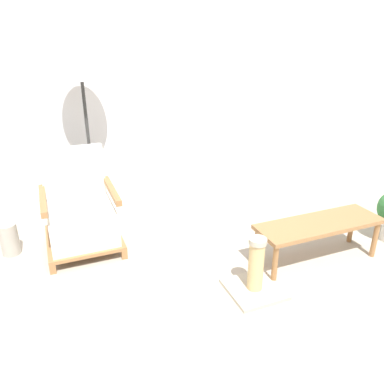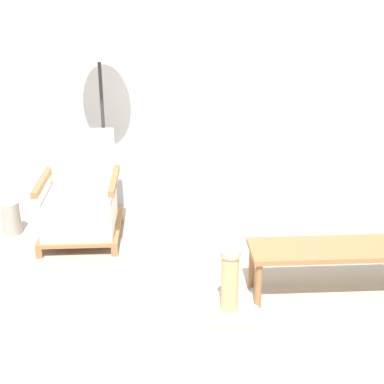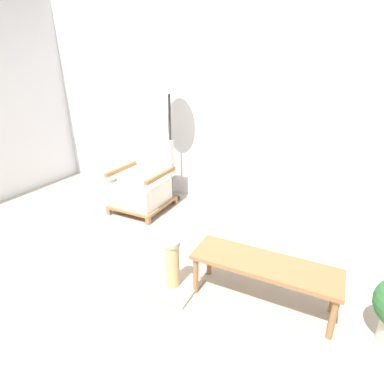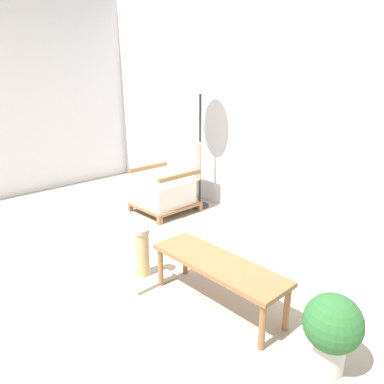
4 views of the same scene
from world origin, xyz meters
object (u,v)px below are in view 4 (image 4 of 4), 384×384
object	(u,v)px
floor_lamp	(200,85)
coffee_table	(218,267)
armchair	(167,187)
scratching_post	(143,262)
vase	(144,187)
potted_plant	(332,328)

from	to	relation	value
floor_lamp	coffee_table	distance (m)	2.45
armchair	coffee_table	bearing A→B (deg)	-29.07
armchair	scratching_post	distance (m)	1.61
coffee_table	vase	size ratio (longest dim) A/B	3.82
coffee_table	floor_lamp	bearing A→B (deg)	139.29
vase	scratching_post	bearing A→B (deg)	-36.54
armchair	floor_lamp	bearing A→B (deg)	65.27
armchair	vase	world-z (taller)	armchair
coffee_table	potted_plant	distance (m)	0.88
vase	scratching_post	xyz separation A→B (m)	(1.71, -1.27, -0.00)
floor_lamp	vase	xyz separation A→B (m)	(-0.79, -0.29, -1.37)
floor_lamp	scratching_post	distance (m)	2.27
floor_lamp	scratching_post	bearing A→B (deg)	-59.56
coffee_table	potted_plant	bearing A→B (deg)	0.31
potted_plant	floor_lamp	bearing A→B (deg)	150.95
armchair	coffee_table	xyz separation A→B (m)	(1.80, -1.00, 0.02)
vase	floor_lamp	bearing A→B (deg)	20.30
potted_plant	scratching_post	xyz separation A→B (m)	(-1.58, -0.18, -0.15)
armchair	potted_plant	world-z (taller)	armchair
armchair	vase	size ratio (longest dim) A/B	3.01
coffee_table	scratching_post	size ratio (longest dim) A/B	2.41
coffee_table	scratching_post	bearing A→B (deg)	-166.30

